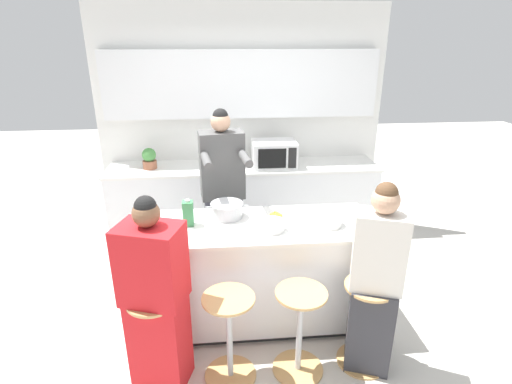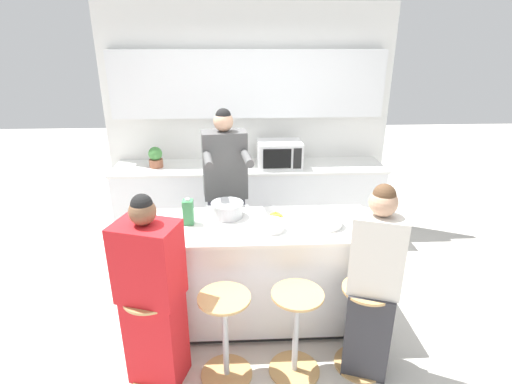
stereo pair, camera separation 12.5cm
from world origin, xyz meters
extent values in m
plane|color=beige|center=(0.00, 0.00, 0.00)|extent=(16.00, 16.00, 0.00)
cube|color=silver|center=(0.00, 1.92, 1.35)|extent=(3.39, 0.06, 2.70)
cube|color=silver|center=(0.00, 1.81, 1.83)|extent=(3.12, 0.16, 0.75)
cube|color=silver|center=(0.00, 1.58, 0.45)|extent=(3.12, 0.59, 0.89)
cube|color=silver|center=(0.00, 1.58, 0.91)|extent=(3.15, 0.62, 0.03)
cube|color=black|center=(0.00, 0.00, 0.03)|extent=(1.77, 0.58, 0.06)
cube|color=silver|center=(0.00, 0.00, 0.48)|extent=(1.85, 0.66, 0.84)
cube|color=silver|center=(0.00, 0.00, 0.92)|extent=(1.89, 0.70, 0.03)
cylinder|color=tan|center=(-0.76, -0.58, 0.01)|extent=(0.38, 0.38, 0.01)
cylinder|color=#B7BABC|center=(-0.76, -0.58, 0.34)|extent=(0.04, 0.04, 0.66)
cylinder|color=tan|center=(-0.76, -0.58, 0.68)|extent=(0.37, 0.37, 0.02)
cylinder|color=tan|center=(-0.25, -0.62, 0.01)|extent=(0.38, 0.38, 0.01)
cylinder|color=#B7BABC|center=(-0.25, -0.62, 0.34)|extent=(0.04, 0.04, 0.66)
cylinder|color=tan|center=(-0.25, -0.62, 0.68)|extent=(0.37, 0.37, 0.02)
cylinder|color=tan|center=(0.25, -0.60, 0.01)|extent=(0.38, 0.38, 0.01)
cylinder|color=#B7BABC|center=(0.25, -0.60, 0.34)|extent=(0.04, 0.04, 0.66)
cylinder|color=tan|center=(0.25, -0.60, 0.68)|extent=(0.37, 0.37, 0.02)
cylinder|color=tan|center=(0.76, -0.57, 0.01)|extent=(0.38, 0.38, 0.01)
cylinder|color=#B7BABC|center=(0.76, -0.57, 0.34)|extent=(0.04, 0.04, 0.66)
cylinder|color=tan|center=(0.76, -0.57, 0.68)|extent=(0.37, 0.37, 0.02)
cube|color=#383842|center=(-0.26, 0.68, 0.45)|extent=(0.37, 0.26, 0.90)
cube|color=#4C4C4C|center=(-0.26, 0.68, 1.22)|extent=(0.43, 0.27, 0.63)
cylinder|color=#4C4C4C|center=(-0.39, 0.38, 1.36)|extent=(0.11, 0.35, 0.07)
cylinder|color=#4C4C4C|center=(-0.06, 0.42, 1.36)|extent=(0.11, 0.35, 0.07)
sphere|color=tan|center=(-0.26, 0.68, 1.63)|extent=(0.20, 0.20, 0.18)
sphere|color=black|center=(-0.26, 0.68, 1.68)|extent=(0.16, 0.16, 0.14)
cube|color=red|center=(-0.74, -0.59, 0.35)|extent=(0.44, 0.37, 0.69)
cube|color=red|center=(-0.74, -0.59, 0.96)|extent=(0.48, 0.40, 0.54)
sphere|color=brown|center=(-0.74, -0.59, 1.32)|extent=(0.22, 0.22, 0.17)
sphere|color=black|center=(-0.74, -0.59, 1.37)|extent=(0.17, 0.17, 0.14)
cube|color=#333338|center=(0.78, -0.59, 0.35)|extent=(0.38, 0.35, 0.69)
cube|color=silver|center=(0.78, -0.59, 0.98)|extent=(0.40, 0.32, 0.57)
sphere|color=tan|center=(0.78, -0.59, 1.35)|extent=(0.23, 0.23, 0.18)
sphere|color=#513823|center=(0.78, -0.59, 1.40)|extent=(0.19, 0.19, 0.15)
cylinder|color=#B7BABC|center=(-0.23, 0.16, 0.99)|extent=(0.26, 0.26, 0.12)
cylinder|color=#B7BABC|center=(-0.23, 0.16, 1.05)|extent=(0.27, 0.27, 0.01)
cylinder|color=#B7BABC|center=(-0.39, 0.16, 1.03)|extent=(0.05, 0.01, 0.01)
cylinder|color=#B7BABC|center=(-0.08, 0.16, 1.03)|extent=(0.05, 0.01, 0.01)
cylinder|color=white|center=(0.11, -0.12, 0.97)|extent=(0.19, 0.19, 0.08)
cylinder|color=white|center=(0.56, -0.06, 0.97)|extent=(0.23, 0.23, 0.08)
cylinder|color=#4C7099|center=(-0.75, -0.10, 0.98)|extent=(0.09, 0.09, 0.10)
torus|color=#4C7099|center=(-0.69, -0.10, 0.98)|extent=(0.04, 0.01, 0.04)
ellipsoid|color=yellow|center=(0.17, 0.12, 0.95)|extent=(0.10, 0.04, 0.04)
ellipsoid|color=yellow|center=(0.14, 0.15, 0.95)|extent=(0.08, 0.09, 0.04)
ellipsoid|color=yellow|center=(0.20, 0.15, 0.95)|extent=(0.09, 0.09, 0.04)
cube|color=#38844C|center=(-0.54, 0.04, 1.03)|extent=(0.08, 0.08, 0.20)
cylinder|color=white|center=(-0.54, 0.04, 1.14)|extent=(0.04, 0.04, 0.02)
cube|color=white|center=(0.35, 1.55, 1.07)|extent=(0.50, 0.39, 0.29)
cube|color=black|center=(0.30, 1.35, 1.07)|extent=(0.31, 0.01, 0.22)
cube|color=black|center=(0.53, 1.35, 1.07)|extent=(0.09, 0.01, 0.23)
cylinder|color=#93563D|center=(-1.08, 1.58, 0.97)|extent=(0.16, 0.16, 0.09)
sphere|color=#478942|center=(-1.08, 1.58, 1.08)|extent=(0.16, 0.16, 0.16)
camera|label=1|loc=(-0.27, -2.87, 2.35)|focal=28.00mm
camera|label=2|loc=(-0.15, -2.88, 2.35)|focal=28.00mm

